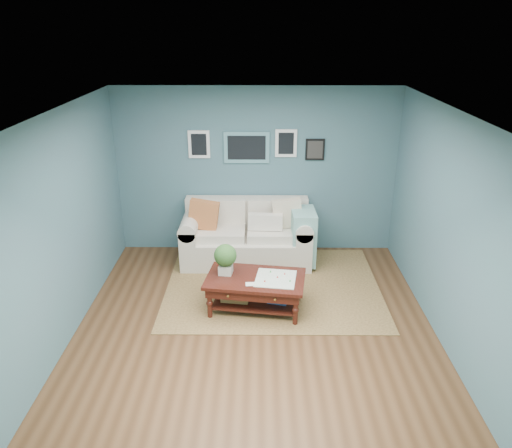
{
  "coord_description": "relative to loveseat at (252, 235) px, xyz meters",
  "views": [
    {
      "loc": [
        0.05,
        -5.26,
        3.62
      ],
      "look_at": [
        0.01,
        1.0,
        1.05
      ],
      "focal_mm": 35.0,
      "sensor_mm": 36.0,
      "label": 1
    }
  ],
  "objects": [
    {
      "name": "room_shell",
      "position": [
        0.06,
        -1.97,
        0.92
      ],
      "size": [
        5.0,
        5.02,
        2.7
      ],
      "color": "brown",
      "rests_on": "ground"
    },
    {
      "name": "loveseat",
      "position": [
        0.0,
        0.0,
        0.0
      ],
      "size": [
        2.08,
        0.95,
        1.07
      ],
      "color": "beige",
      "rests_on": "ground"
    },
    {
      "name": "area_rug",
      "position": [
        0.31,
        -0.88,
        -0.43
      ],
      "size": [
        3.08,
        2.46,
        0.01
      ],
      "primitive_type": "cube",
      "color": "brown",
      "rests_on": "ground"
    },
    {
      "name": "coffee_table",
      "position": [
        -0.0,
        -1.48,
        -0.04
      ],
      "size": [
        1.38,
        0.92,
        0.9
      ],
      "rotation": [
        0.0,
        0.0,
        -0.14
      ],
      "color": "black",
      "rests_on": "ground"
    }
  ]
}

